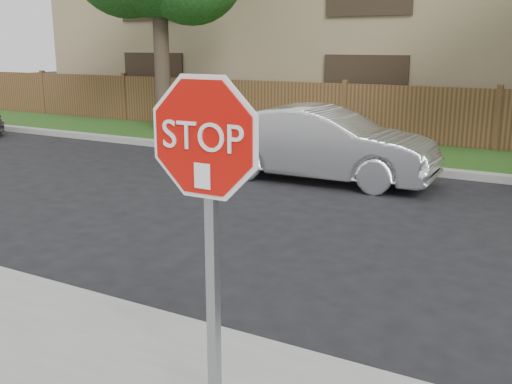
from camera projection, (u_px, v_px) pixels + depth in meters
The scene contains 6 objects.
ground at pixel (287, 354), 5.29m from camera, with size 90.00×90.00×0.00m, color black.
far_curb at pixel (469, 175), 12.14m from camera, with size 70.00×0.30×0.15m, color gray.
grass_strip at pixel (483, 162), 13.53m from camera, with size 70.00×3.00×0.12m, color #1E4714.
fence at pixel (497, 122), 14.70m from camera, with size 70.00×0.12×1.60m, color #4C311A.
stop_sign at pixel (207, 191), 3.51m from camera, with size 1.01×0.13×2.55m.
sedan_left at pixel (323, 144), 11.85m from camera, with size 1.56×4.47×1.47m, color silver.
Camera 1 is at (2.14, -4.29, 2.67)m, focal length 42.00 mm.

